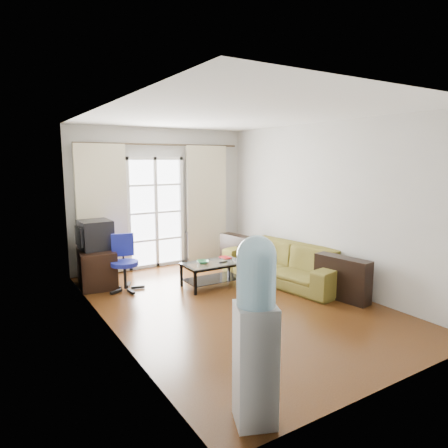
# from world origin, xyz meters

# --- Properties ---
(floor) EXTENTS (5.20, 5.20, 0.00)m
(floor) POSITION_xyz_m (0.00, 0.00, 0.00)
(floor) COLOR #532F13
(floor) RESTS_ON ground
(ceiling) EXTENTS (5.20, 5.20, 0.00)m
(ceiling) POSITION_xyz_m (0.00, 0.00, 2.70)
(ceiling) COLOR white
(ceiling) RESTS_ON wall_back
(wall_back) EXTENTS (3.60, 0.02, 2.70)m
(wall_back) POSITION_xyz_m (0.00, 2.60, 1.35)
(wall_back) COLOR #BCBAB2
(wall_back) RESTS_ON floor
(wall_front) EXTENTS (3.60, 0.02, 2.70)m
(wall_front) POSITION_xyz_m (0.00, -2.60, 1.35)
(wall_front) COLOR #BCBAB2
(wall_front) RESTS_ON floor
(wall_left) EXTENTS (0.02, 5.20, 2.70)m
(wall_left) POSITION_xyz_m (-1.80, 0.00, 1.35)
(wall_left) COLOR #BCBAB2
(wall_left) RESTS_ON floor
(wall_right) EXTENTS (0.02, 5.20, 2.70)m
(wall_right) POSITION_xyz_m (1.80, 0.00, 1.35)
(wall_right) COLOR #BCBAB2
(wall_right) RESTS_ON floor
(french_door) EXTENTS (1.16, 0.06, 2.15)m
(french_door) POSITION_xyz_m (-0.15, 2.54, 1.07)
(french_door) COLOR white
(french_door) RESTS_ON wall_back
(curtain_rod) EXTENTS (3.30, 0.04, 0.04)m
(curtain_rod) POSITION_xyz_m (0.00, 2.50, 2.38)
(curtain_rod) COLOR #4C3F2D
(curtain_rod) RESTS_ON wall_back
(curtain_left) EXTENTS (0.90, 0.07, 2.35)m
(curtain_left) POSITION_xyz_m (-1.20, 2.48, 1.20)
(curtain_left) COLOR beige
(curtain_left) RESTS_ON curtain_rod
(curtain_right) EXTENTS (0.90, 0.07, 2.35)m
(curtain_right) POSITION_xyz_m (0.95, 2.48, 1.20)
(curtain_right) COLOR beige
(curtain_right) RESTS_ON curtain_rod
(radiator) EXTENTS (0.64, 0.12, 0.64)m
(radiator) POSITION_xyz_m (0.80, 2.50, 0.33)
(radiator) COLOR gray
(radiator) RESTS_ON floor
(sofa) EXTENTS (2.54, 1.58, 0.66)m
(sofa) POSITION_xyz_m (1.31, 0.41, 0.33)
(sofa) COLOR brown
(sofa) RESTS_ON floor
(coffee_table) EXTENTS (1.00, 0.58, 0.40)m
(coffee_table) POSITION_xyz_m (0.15, 0.86, 0.26)
(coffee_table) COLOR silver
(coffee_table) RESTS_ON floor
(bowl) EXTENTS (0.34, 0.34, 0.05)m
(bowl) POSITION_xyz_m (-0.02, 0.90, 0.43)
(bowl) COLOR #2E814D
(bowl) RESTS_ON coffee_table
(book) EXTENTS (0.19, 0.23, 0.02)m
(book) POSITION_xyz_m (0.42, 1.01, 0.41)
(book) COLOR #A81C14
(book) RESTS_ON coffee_table
(remote) EXTENTS (0.15, 0.04, 0.02)m
(remote) POSITION_xyz_m (0.30, 0.77, 0.41)
(remote) COLOR black
(remote) RESTS_ON coffee_table
(tv_stand) EXTENTS (0.66, 0.90, 0.61)m
(tv_stand) POSITION_xyz_m (-1.49, 1.91, 0.31)
(tv_stand) COLOR black
(tv_stand) RESTS_ON floor
(crt_tv) EXTENTS (0.55, 0.54, 0.48)m
(crt_tv) POSITION_xyz_m (-1.49, 1.97, 0.86)
(crt_tv) COLOR black
(crt_tv) RESTS_ON tv_stand
(task_chair) EXTENTS (0.73, 0.73, 0.90)m
(task_chair) POSITION_xyz_m (-1.16, 1.45, 0.27)
(task_chair) COLOR black
(task_chair) RESTS_ON floor
(water_cooler) EXTENTS (0.41, 0.41, 1.54)m
(water_cooler) POSITION_xyz_m (-1.33, -2.35, 0.80)
(water_cooler) COLOR silver
(water_cooler) RESTS_ON floor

